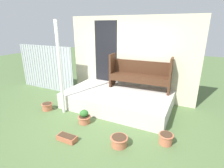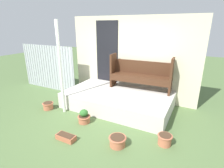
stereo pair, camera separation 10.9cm
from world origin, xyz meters
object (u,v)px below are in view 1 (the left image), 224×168
at_px(flower_pot_right, 119,141).
at_px(support_post, 60,70).
at_px(bench, 140,73).
at_px(flower_pot_left, 47,106).
at_px(planter_box_rect, 67,138).
at_px(flower_pot_far_right, 166,138).
at_px(flower_pot_middle, 84,117).

bearing_deg(flower_pot_right, support_post, 162.22).
bearing_deg(bench, support_post, -139.85).
bearing_deg(flower_pot_right, flower_pot_left, 167.91).
distance_m(bench, planter_box_rect, 2.79).
distance_m(bench, flower_pot_right, 2.37).
xyz_separation_m(flower_pot_far_right, planter_box_rect, (-1.89, -0.81, -0.07)).
bearing_deg(flower_pot_left, flower_pot_far_right, -1.02).
bearing_deg(support_post, flower_pot_far_right, -3.19).
height_order(support_post, flower_pot_right, support_post).
bearing_deg(flower_pot_far_right, support_post, 176.81).
xyz_separation_m(bench, flower_pot_left, (-2.19, -1.66, -0.85)).
bearing_deg(support_post, flower_pot_middle, -14.34).
bearing_deg(support_post, flower_pot_left, -169.51).
height_order(flower_pot_left, planter_box_rect, flower_pot_left).
distance_m(flower_pot_middle, flower_pot_far_right, 1.96).
xyz_separation_m(bench, flower_pot_far_right, (1.14, -1.72, -0.84)).
distance_m(flower_pot_left, flower_pot_far_right, 3.33).
xyz_separation_m(support_post, planter_box_rect, (0.91, -0.97, -1.17)).
xyz_separation_m(support_post, bench, (1.66, 1.56, -0.26)).
height_order(bench, flower_pot_left, bench).
height_order(support_post, flower_pot_far_right, support_post).
height_order(flower_pot_middle, flower_pot_far_right, flower_pot_middle).
bearing_deg(flower_pot_far_right, bench, 123.57).
xyz_separation_m(flower_pot_left, flower_pot_far_right, (3.33, -0.06, 0.01)).
bearing_deg(flower_pot_middle, bench, 65.09).
bearing_deg(planter_box_rect, flower_pot_far_right, 23.15).
xyz_separation_m(support_post, flower_pot_middle, (0.84, -0.21, -1.07)).
xyz_separation_m(bench, flower_pot_middle, (-0.82, -1.77, -0.81)).
relative_size(flower_pot_right, planter_box_rect, 0.85).
relative_size(support_post, bench, 1.33).
height_order(flower_pot_left, flower_pot_middle, flower_pot_middle).
bearing_deg(planter_box_rect, flower_pot_middle, 95.45).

